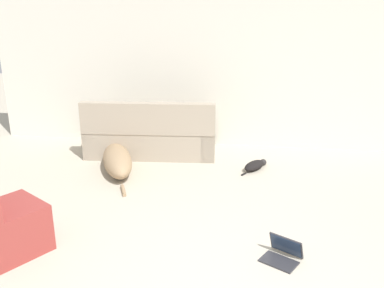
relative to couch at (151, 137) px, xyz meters
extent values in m
cube|color=silver|center=(1.35, 0.61, 0.98)|extent=(7.97, 0.06, 2.52)
cube|color=tan|center=(0.00, 0.04, -0.07)|extent=(1.98, 0.92, 0.41)
cube|color=tan|center=(0.02, -0.29, 0.36)|extent=(1.93, 0.28, 0.46)
cube|color=tan|center=(0.86, 0.11, 0.00)|extent=(0.26, 0.80, 0.55)
cube|color=tan|center=(-0.86, -0.02, 0.00)|extent=(0.26, 0.80, 0.55)
ellipsoid|color=#A38460|center=(-0.31, -0.74, -0.12)|extent=(0.77, 1.16, 0.32)
sphere|color=#493726|center=(-0.55, -0.16, -0.13)|extent=(0.39, 0.39, 0.30)
cylinder|color=#A38460|center=(-0.05, -1.38, -0.25)|extent=(0.15, 0.27, 0.05)
ellipsoid|color=black|center=(1.55, -0.44, -0.22)|extent=(0.37, 0.42, 0.12)
sphere|color=#2D2B2B|center=(1.68, -0.26, -0.23)|extent=(0.13, 0.13, 0.09)
cylinder|color=black|center=(1.41, -0.64, -0.27)|extent=(0.08, 0.09, 0.02)
cube|color=#2D2D33|center=(1.76, -2.63, -0.27)|extent=(0.38, 0.34, 0.02)
cube|color=#2D2D33|center=(1.83, -2.51, -0.17)|extent=(0.32, 0.23, 0.20)
cube|color=#23334C|center=(1.83, -2.52, -0.17)|extent=(0.29, 0.21, 0.17)
cube|color=#993833|center=(-0.71, -2.76, -0.05)|extent=(0.76, 0.76, 0.46)
camera|label=1|loc=(1.42, -6.01, 2.00)|focal=40.00mm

